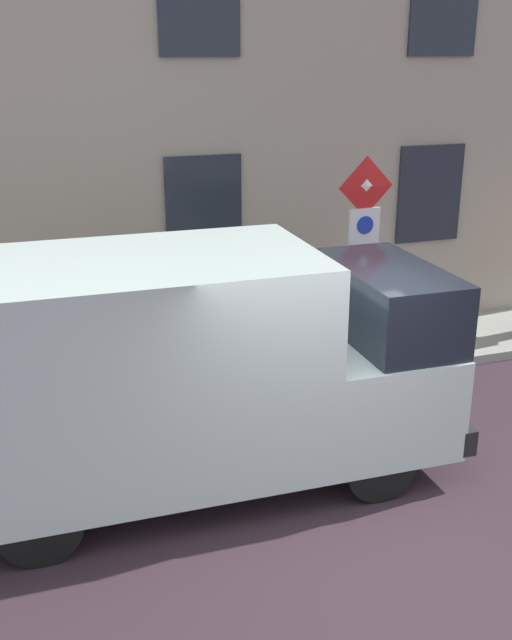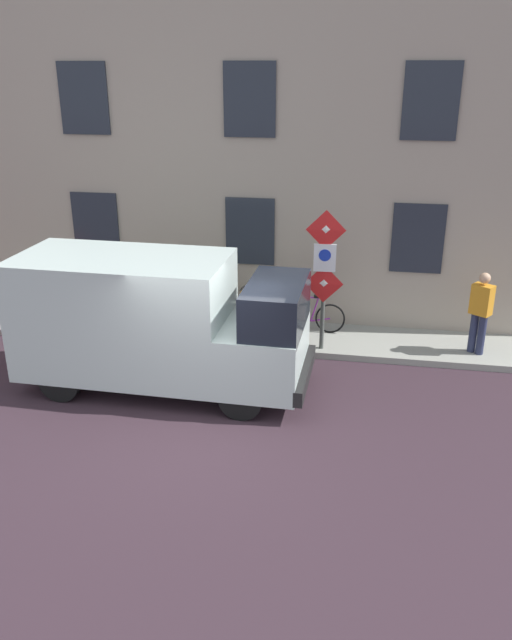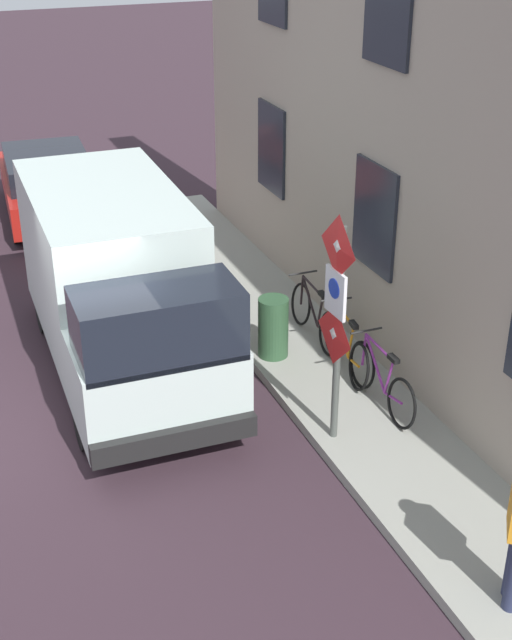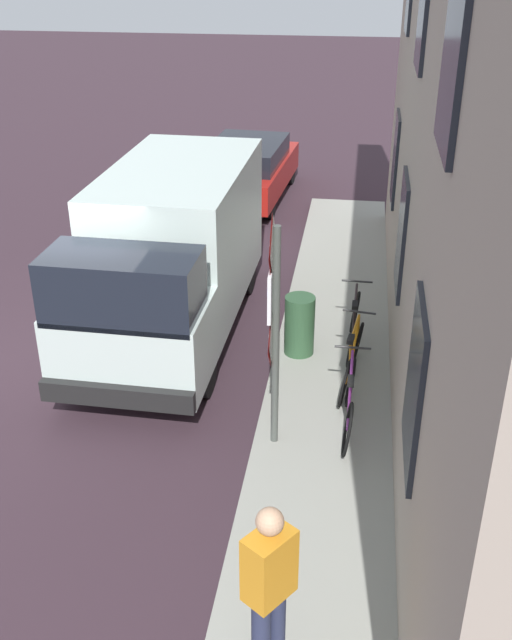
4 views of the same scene
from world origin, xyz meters
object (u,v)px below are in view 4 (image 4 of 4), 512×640
object	(u,v)px
sign_post_stacked	(272,310)
delivery_van	(171,252)
parked_hatchback	(248,168)
bicycle_orange	(352,360)
litter_bin	(299,325)
bicycle_purple	(349,401)
pedestrian	(269,587)
bicycle_black	(354,325)

from	to	relation	value
sign_post_stacked	delivery_van	size ratio (longest dim) A/B	0.52
delivery_van	parked_hatchback	bearing A→B (deg)	179.94
bicycle_orange	litter_bin	bearing A→B (deg)	53.39
delivery_van	bicycle_orange	size ratio (longest dim) A/B	3.13
delivery_van	bicycle_purple	distance (m)	3.85
pedestrian	bicycle_purple	bearing A→B (deg)	116.83
sign_post_stacked	bicycle_black	xyz separation A→B (m)	(0.93, 2.45, -1.41)
parked_hatchback	pedestrian	distance (m)	12.93
litter_bin	pedestrian	bearing A→B (deg)	-87.49
bicycle_black	pedestrian	world-z (taller)	pedestrian
parked_hatchback	bicycle_orange	distance (m)	8.61
parked_hatchback	delivery_van	bearing A→B (deg)	-177.20
bicycle_purple	delivery_van	bearing A→B (deg)	48.96
litter_bin	parked_hatchback	bearing A→B (deg)	104.41
delivery_van	pedestrian	world-z (taller)	delivery_van
delivery_van	bicycle_orange	world-z (taller)	delivery_van
bicycle_orange	bicycle_black	world-z (taller)	same
delivery_van	bicycle_purple	bearing A→B (deg)	49.98
parked_hatchback	bicycle_black	size ratio (longest dim) A/B	2.40
parked_hatchback	bicycle_black	bearing A→B (deg)	-155.40
delivery_van	litter_bin	world-z (taller)	delivery_van
parked_hatchback	bicycle_black	world-z (taller)	parked_hatchback
delivery_van	bicycle_black	distance (m)	2.98
bicycle_purple	bicycle_black	bearing A→B (deg)	0.14
delivery_van	bicycle_orange	xyz separation A→B (m)	(2.83, -1.46, -0.82)
sign_post_stacked	delivery_van	bearing A→B (deg)	123.28
bicycle_black	litter_bin	distance (m)	0.83
pedestrian	bicycle_orange	bearing A→B (deg)	118.74
parked_hatchback	pedestrian	size ratio (longest dim) A/B	2.39
bicycle_orange	litter_bin	world-z (taller)	litter_bin
pedestrian	litter_bin	xyz separation A→B (m)	(-0.23, 5.33, -0.48)
delivery_van	litter_bin	size ratio (longest dim) A/B	5.97
bicycle_purple	sign_post_stacked	bearing A→B (deg)	114.30
delivery_van	litter_bin	bearing A→B (deg)	72.19
bicycle_orange	bicycle_black	bearing A→B (deg)	7.48
bicycle_purple	pedestrian	xyz separation A→B (m)	(-0.55, -3.56, 0.56)
sign_post_stacked	litter_bin	distance (m)	2.56
delivery_van	litter_bin	distance (m)	2.29
parked_hatchback	litter_bin	world-z (taller)	parked_hatchback
parked_hatchback	litter_bin	xyz separation A→B (m)	(1.90, -7.41, -0.14)
delivery_van	parked_hatchback	size ratio (longest dim) A/B	1.31
bicycle_orange	sign_post_stacked	bearing A→B (deg)	154.39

